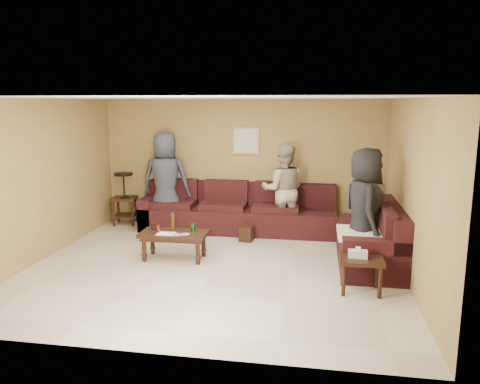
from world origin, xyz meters
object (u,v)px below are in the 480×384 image
(person_right, at_px, (365,209))
(waste_bin, at_px, (247,234))
(sectional_sofa, at_px, (277,223))
(person_middle, at_px, (283,190))
(person_left, at_px, (166,181))
(end_table_left, at_px, (125,198))
(coffee_table, at_px, (174,236))
(side_table_right, at_px, (361,262))

(person_right, bearing_deg, waste_bin, 56.51)
(sectional_sofa, relative_size, person_right, 2.58)
(waste_bin, distance_m, person_middle, 1.08)
(person_right, bearing_deg, person_left, 60.66)
(sectional_sofa, distance_m, person_left, 2.34)
(end_table_left, height_order, person_right, person_right)
(coffee_table, relative_size, person_right, 0.58)
(sectional_sofa, distance_m, side_table_right, 2.45)
(side_table_right, distance_m, person_right, 1.10)
(sectional_sofa, height_order, coffee_table, sectional_sofa)
(sectional_sofa, xyz_separation_m, person_middle, (0.06, 0.44, 0.52))
(end_table_left, xyz_separation_m, waste_bin, (2.61, -0.76, -0.42))
(coffee_table, xyz_separation_m, end_table_left, (-1.62, 1.90, 0.18))
(end_table_left, distance_m, person_left, 1.04)
(end_table_left, distance_m, person_right, 4.88)
(side_table_right, relative_size, person_middle, 0.36)
(waste_bin, bearing_deg, sectional_sofa, 9.88)
(end_table_left, height_order, person_middle, person_middle)
(coffee_table, xyz_separation_m, person_right, (2.90, 0.11, 0.53))
(end_table_left, distance_m, person_middle, 3.23)
(side_table_right, relative_size, person_left, 0.32)
(coffee_table, relative_size, side_table_right, 1.73)
(sectional_sofa, bearing_deg, person_left, 167.69)
(sectional_sofa, distance_m, person_middle, 0.69)
(end_table_left, xyz_separation_m, person_left, (0.94, -0.19, 0.40))
(person_middle, bearing_deg, person_left, -7.39)
(coffee_table, bearing_deg, person_left, 111.72)
(coffee_table, distance_m, waste_bin, 1.53)
(sectional_sofa, xyz_separation_m, end_table_left, (-3.15, 0.67, 0.22))
(waste_bin, bearing_deg, person_right, -28.31)
(coffee_table, height_order, person_middle, person_middle)
(sectional_sofa, bearing_deg, coffee_table, -141.00)
(sectional_sofa, distance_m, person_right, 1.87)
(person_middle, height_order, person_right, person_right)
(end_table_left, height_order, side_table_right, end_table_left)
(end_table_left, relative_size, person_middle, 0.62)
(coffee_table, height_order, end_table_left, end_table_left)
(end_table_left, xyz_separation_m, person_middle, (3.21, -0.23, 0.30))
(side_table_right, height_order, person_right, person_right)
(coffee_table, bearing_deg, person_middle, 46.53)
(end_table_left, height_order, person_left, person_left)
(sectional_sofa, relative_size, end_table_left, 4.43)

